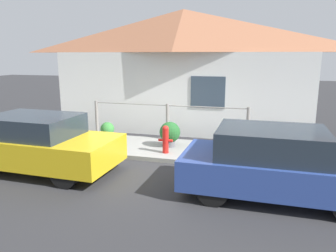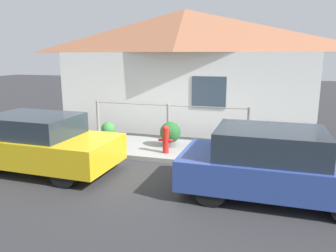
% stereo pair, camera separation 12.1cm
% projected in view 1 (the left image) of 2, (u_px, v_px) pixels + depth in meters
% --- Properties ---
extents(ground_plane, '(60.00, 60.00, 0.00)m').
position_uv_depth(ground_plane, '(148.00, 161.00, 8.43)').
color(ground_plane, '#2D2D30').
extents(sidewalk, '(24.00, 2.01, 0.11)m').
position_uv_depth(sidewalk, '(159.00, 149.00, 9.36)').
color(sidewalk, gray).
rests_on(sidewalk, ground_plane).
extents(house, '(9.05, 2.23, 4.21)m').
position_uv_depth(house, '(183.00, 37.00, 11.26)').
color(house, white).
rests_on(house, ground_plane).
extents(fence, '(4.90, 0.10, 1.12)m').
position_uv_depth(fence, '(167.00, 120.00, 10.02)').
color(fence, gray).
rests_on(fence, sidewalk).
extents(car_left, '(3.71, 1.77, 1.33)m').
position_uv_depth(car_left, '(39.00, 143.00, 7.65)').
color(car_left, gold).
rests_on(car_left, ground_plane).
extents(car_right, '(3.64, 1.74, 1.34)m').
position_uv_depth(car_right, '(276.00, 163.00, 6.24)').
color(car_right, '#2D4793').
rests_on(car_right, ground_plane).
extents(fire_hydrant, '(0.38, 0.17, 0.75)m').
position_uv_depth(fire_hydrant, '(166.00, 139.00, 8.70)').
color(fire_hydrant, red).
rests_on(fire_hydrant, sidewalk).
extents(potted_plant_near_hydrant, '(0.59, 0.59, 0.72)m').
position_uv_depth(potted_plant_near_hydrant, '(170.00, 133.00, 9.31)').
color(potted_plant_near_hydrant, slate).
rests_on(potted_plant_near_hydrant, sidewalk).
extents(potted_plant_by_fence, '(0.42, 0.42, 0.58)m').
position_uv_depth(potted_plant_by_fence, '(107.00, 130.00, 9.93)').
color(potted_plant_by_fence, brown).
rests_on(potted_plant_by_fence, sidewalk).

